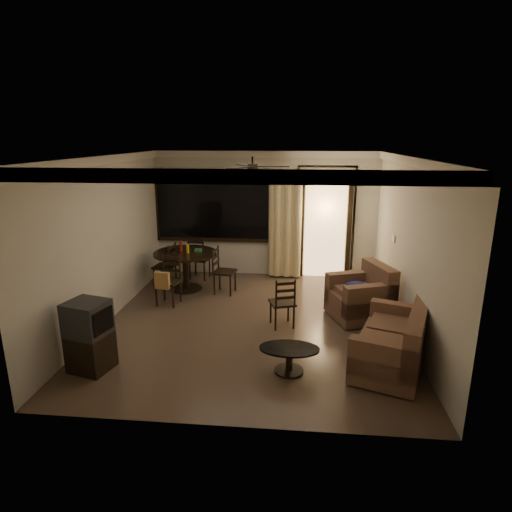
# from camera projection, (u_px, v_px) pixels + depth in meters

# --- Properties ---
(ground) EXTENTS (5.50, 5.50, 0.00)m
(ground) POSITION_uv_depth(u_px,v_px,m) (253.00, 323.00, 7.37)
(ground) COLOR #7F6651
(ground) RESTS_ON ground
(room_shell) EXTENTS (5.50, 6.70, 5.50)m
(room_shell) POSITION_uv_depth(u_px,v_px,m) (291.00, 202.00, 8.52)
(room_shell) COLOR beige
(room_shell) RESTS_ON ground
(dining_table) EXTENTS (1.29, 1.29, 1.03)m
(dining_table) POSITION_uv_depth(u_px,v_px,m) (185.00, 260.00, 8.83)
(dining_table) COLOR black
(dining_table) RESTS_ON ground
(dining_chair_west) EXTENTS (0.48, 0.48, 0.95)m
(dining_chair_west) POSITION_uv_depth(u_px,v_px,m) (166.00, 274.00, 9.09)
(dining_chair_west) COLOR black
(dining_chair_west) RESTS_ON ground
(dining_chair_east) EXTENTS (0.48, 0.48, 0.95)m
(dining_chair_east) POSITION_uv_depth(u_px,v_px,m) (224.00, 280.00, 8.72)
(dining_chair_east) COLOR black
(dining_chair_east) RESTS_ON ground
(dining_chair_south) EXTENTS (0.48, 0.53, 0.95)m
(dining_chair_south) POSITION_uv_depth(u_px,v_px,m) (168.00, 289.00, 8.11)
(dining_chair_south) COLOR black
(dining_chair_south) RESTS_ON ground
(dining_chair_north) EXTENTS (0.48, 0.48, 0.95)m
(dining_chair_north) POSITION_uv_depth(u_px,v_px,m) (200.00, 266.00, 9.62)
(dining_chair_north) COLOR black
(dining_chair_north) RESTS_ON ground
(tv_cabinet) EXTENTS (0.62, 0.58, 0.99)m
(tv_cabinet) POSITION_uv_depth(u_px,v_px,m) (89.00, 336.00, 5.78)
(tv_cabinet) COLOR black
(tv_cabinet) RESTS_ON ground
(sofa) EXTENTS (1.33, 1.77, 0.85)m
(sofa) POSITION_uv_depth(u_px,v_px,m) (395.00, 344.00, 5.90)
(sofa) COLOR #4B2922
(sofa) RESTS_ON ground
(armchair) EXTENTS (1.19, 1.19, 0.94)m
(armchair) POSITION_uv_depth(u_px,v_px,m) (363.00, 297.00, 7.50)
(armchair) COLOR #4B2922
(armchair) RESTS_ON ground
(coffee_table) EXTENTS (0.82, 0.49, 0.36)m
(coffee_table) POSITION_uv_depth(u_px,v_px,m) (289.00, 356.00, 5.78)
(coffee_table) COLOR black
(coffee_table) RESTS_ON ground
(side_chair) EXTENTS (0.49, 0.49, 0.88)m
(side_chair) POSITION_uv_depth(u_px,v_px,m) (282.00, 312.00, 7.18)
(side_chair) COLOR black
(side_chair) RESTS_ON ground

